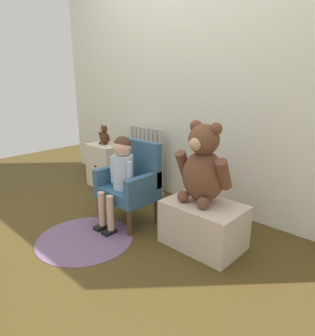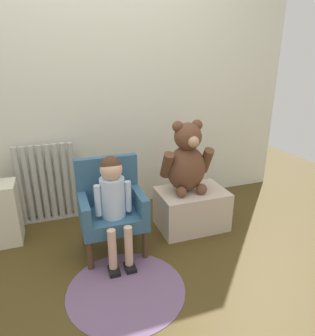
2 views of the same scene
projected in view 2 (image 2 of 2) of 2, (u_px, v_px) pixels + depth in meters
name	position (u px, v px, depth m)	size (l,w,h in m)	color
ground_plane	(130.00, 283.00, 1.92)	(6.00, 6.00, 0.00)	#463716
back_wall	(91.00, 78.00, 2.53)	(3.80, 0.05, 2.40)	silver
radiator	(47.00, 184.00, 2.57)	(0.50, 0.05, 0.69)	#B0B0A9
child_armchair	(111.00, 206.00, 2.17)	(0.45, 0.37, 0.69)	#335B79
child_figure	(113.00, 194.00, 2.02)	(0.25, 0.35, 0.75)	silver
low_bench	(191.00, 209.00, 2.52)	(0.56, 0.38, 0.33)	beige
large_teddy_bear	(187.00, 161.00, 2.39)	(0.42, 0.30, 0.58)	brown
floor_rug	(126.00, 289.00, 1.86)	(0.74, 0.74, 0.01)	slate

